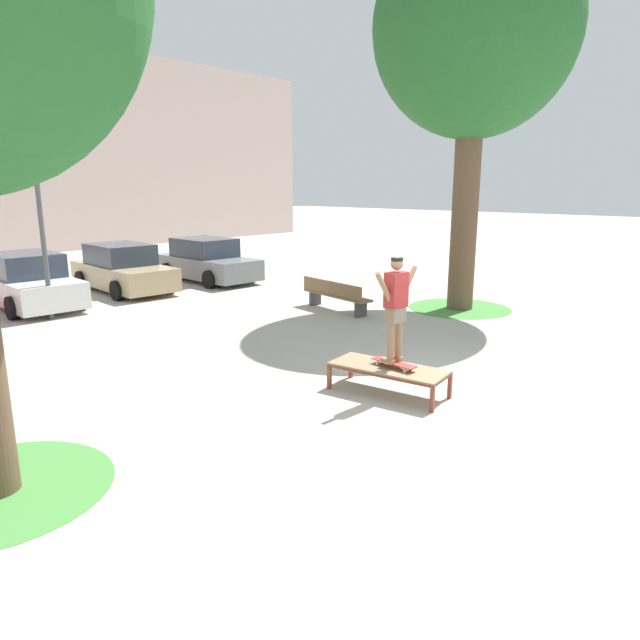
{
  "coord_description": "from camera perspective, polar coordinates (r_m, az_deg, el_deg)",
  "views": [
    {
      "loc": [
        -7.87,
        -4.42,
        3.34
      ],
      "look_at": [
        -0.55,
        2.17,
        1.0
      ],
      "focal_mm": 32.13,
      "sensor_mm": 36.0,
      "label": 1
    }
  ],
  "objects": [
    {
      "name": "ground_plane",
      "position": [
        9.63,
        11.97,
        -7.25
      ],
      "size": [
        120.0,
        120.0,
        0.0
      ],
      "primitive_type": "plane",
      "color": "#B2AA9E"
    },
    {
      "name": "skate_box",
      "position": [
        9.39,
        6.84,
        -4.9
      ],
      "size": [
        1.02,
        1.99,
        0.46
      ],
      "color": "brown",
      "rests_on": "ground"
    },
    {
      "name": "skateboard",
      "position": [
        9.31,
        7.37,
        -4.27
      ],
      "size": [
        0.26,
        0.81,
        0.09
      ],
      "color": "#B23333",
      "rests_on": "skate_box"
    },
    {
      "name": "skater",
      "position": [
        9.06,
        7.55,
        1.73
      ],
      "size": [
        1.0,
        0.3,
        1.69
      ],
      "color": "#8E6647",
      "rests_on": "skateboard"
    },
    {
      "name": "tree_near_right",
      "position": [
        16.39,
        15.21,
        26.07
      ],
      "size": [
        5.12,
        5.12,
        9.83
      ],
      "color": "brown",
      "rests_on": "ground"
    },
    {
      "name": "grass_patch_near_right",
      "position": [
        16.31,
        13.7,
        1.16
      ],
      "size": [
        2.79,
        2.79,
        0.01
      ],
      "primitive_type": "cylinder",
      "color": "#47893D",
      "rests_on": "ground"
    },
    {
      "name": "car_white",
      "position": [
        17.86,
        -27.07,
        3.35
      ],
      "size": [
        2.13,
        4.3,
        1.5
      ],
      "color": "silver",
      "rests_on": "ground"
    },
    {
      "name": "car_tan",
      "position": [
        19.39,
        -19.05,
        4.76
      ],
      "size": [
        2.13,
        4.3,
        1.5
      ],
      "color": "tan",
      "rests_on": "ground"
    },
    {
      "name": "car_grey",
      "position": [
        20.72,
        -11.21,
        5.74
      ],
      "size": [
        2.03,
        4.26,
        1.5
      ],
      "color": "slate",
      "rests_on": "ground"
    },
    {
      "name": "park_bench",
      "position": [
        15.42,
        1.53,
        2.53
      ],
      "size": [
        0.84,
        2.44,
        0.83
      ],
      "color": "brown",
      "rests_on": "ground"
    },
    {
      "name": "light_post",
      "position": [
        15.76,
        -26.54,
        13.76
      ],
      "size": [
        0.36,
        0.36,
        5.83
      ],
      "color": "#4C4C51",
      "rests_on": "ground"
    }
  ]
}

